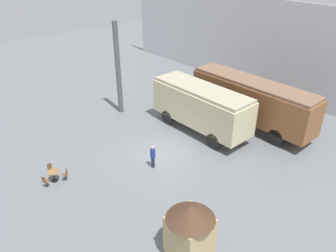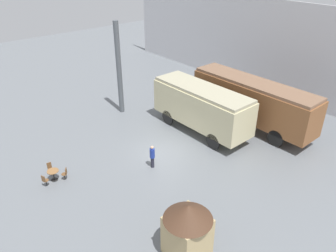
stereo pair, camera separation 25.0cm
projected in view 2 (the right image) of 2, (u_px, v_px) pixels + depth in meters
name	position (u px, v px, depth m)	size (l,w,h in m)	color
ground_plane	(162.00, 152.00, 23.78)	(80.00, 80.00, 0.00)	slate
backdrop_wall	(288.00, 53.00, 30.29)	(44.00, 0.15, 9.00)	silver
passenger_coach_wooden	(252.00, 100.00, 26.24)	(10.75, 2.51, 3.91)	brown
passenger_coach_vintage	(201.00, 105.00, 25.54)	(8.47, 2.73, 3.72)	beige
cafe_table_near	(53.00, 173.00, 20.70)	(0.73, 0.73, 0.72)	black
cafe_chair_0	(50.00, 168.00, 21.25)	(0.37, 0.36, 0.87)	black
cafe_chair_1	(45.00, 180.00, 20.13)	(0.38, 0.40, 0.87)	black
cafe_chair_2	(65.00, 173.00, 20.76)	(0.40, 0.40, 0.87)	black
visitor_person	(152.00, 156.00, 21.77)	(0.34, 0.34, 1.67)	#262633
ticket_kiosk	(188.00, 227.00, 15.20)	(2.34, 2.34, 3.00)	tan
support_pillar	(119.00, 69.00, 27.79)	(0.44, 0.44, 8.00)	#4C5156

